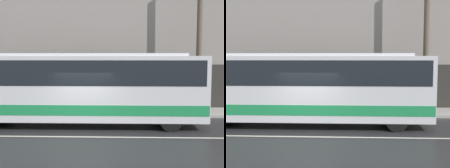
{
  "view_description": "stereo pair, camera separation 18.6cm",
  "coord_description": "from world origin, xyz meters",
  "views": [
    {
      "loc": [
        1.67,
        -12.04,
        3.2
      ],
      "look_at": [
        1.18,
        2.14,
        1.91
      ],
      "focal_mm": 50.0,
      "sensor_mm": 36.0,
      "label": 1
    },
    {
      "loc": [
        1.86,
        -12.03,
        3.2
      ],
      "look_at": [
        1.18,
        2.14,
        1.91
      ],
      "focal_mm": 50.0,
      "sensor_mm": 36.0,
      "label": 2
    }
  ],
  "objects": [
    {
      "name": "transit_bus",
      "position": [
        -0.67,
        2.14,
        1.87
      ],
      "size": [
        12.01,
        2.52,
        3.31
      ],
      "color": "silver",
      "rests_on": "ground_plane"
    },
    {
      "name": "ground_plane",
      "position": [
        0.0,
        0.0,
        0.0
      ],
      "size": [
        60.0,
        60.0,
        0.0
      ],
      "primitive_type": "plane",
      "color": "#262628"
    },
    {
      "name": "sidewalk",
      "position": [
        0.0,
        5.27,
        0.07
      ],
      "size": [
        60.0,
        2.54,
        0.14
      ],
      "color": "#A09E99",
      "rests_on": "ground_plane"
    },
    {
      "name": "utility_pole_near",
      "position": [
        5.71,
        4.73,
        4.33
      ],
      "size": [
        0.29,
        0.29,
        8.39
      ],
      "color": "brown",
      "rests_on": "sidewalk"
    },
    {
      "name": "lane_stripe",
      "position": [
        0.0,
        0.0,
        0.0
      ],
      "size": [
        54.0,
        0.14,
        0.01
      ],
      "color": "beige",
      "rests_on": "ground_plane"
    },
    {
      "name": "building_facade",
      "position": [
        0.0,
        6.68,
        5.19
      ],
      "size": [
        60.0,
        0.35,
        10.76
      ],
      "color": "gray",
      "rests_on": "ground_plane"
    }
  ]
}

